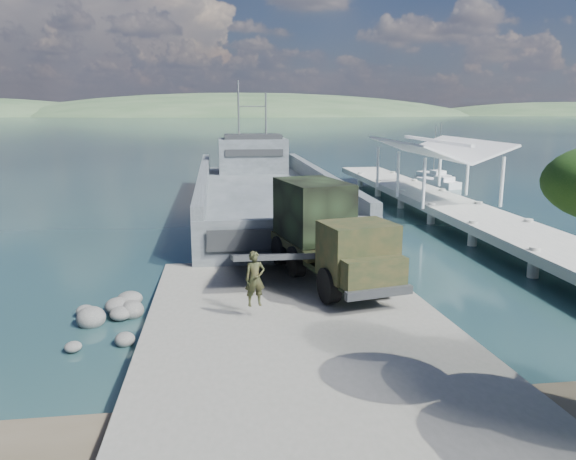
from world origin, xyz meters
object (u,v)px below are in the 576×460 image
(military_truck, at_px, (326,232))
(landing_craft, at_px, (262,199))
(pier, at_px, (439,193))
(sailboat_far, at_px, (434,176))
(soldier, at_px, (255,290))
(sailboat_near, at_px, (439,183))

(military_truck, bearing_deg, landing_craft, 81.10)
(landing_craft, bearing_deg, pier, -14.99)
(landing_craft, xyz_separation_m, sailboat_far, (19.90, 16.81, -0.56))
(soldier, height_order, sailboat_far, sailboat_far)
(military_truck, height_order, soldier, military_truck)
(military_truck, xyz_separation_m, soldier, (-3.26, -4.14, -0.98))
(sailboat_near, bearing_deg, soldier, -136.99)
(military_truck, bearing_deg, pier, 41.63)
(pier, distance_m, military_truck, 18.75)
(pier, xyz_separation_m, military_truck, (-11.09, -15.10, 0.82))
(soldier, xyz_separation_m, sailboat_near, (20.26, 33.46, -1.10))
(sailboat_near, bearing_deg, pier, -128.35)
(pier, height_order, landing_craft, landing_craft)
(sailboat_near, bearing_deg, sailboat_far, 56.44)
(landing_craft, xyz_separation_m, military_truck, (1.02, -18.40, 1.55))
(military_truck, distance_m, sailboat_far, 40.02)
(soldier, bearing_deg, sailboat_far, 51.31)
(landing_craft, xyz_separation_m, sailboat_near, (18.01, 10.92, -0.53))
(pier, height_order, military_truck, pier)
(sailboat_far, bearing_deg, sailboat_near, -118.06)
(sailboat_near, height_order, sailboat_far, sailboat_near)
(pier, height_order, sailboat_far, sailboat_far)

